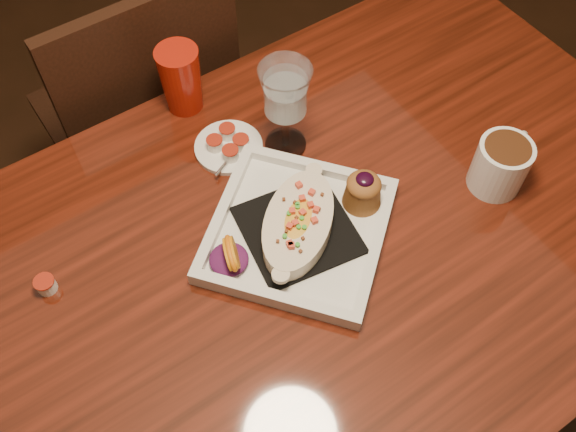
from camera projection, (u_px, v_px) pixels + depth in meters
floor at (291, 396)px, 1.70m from camera, size 7.00×7.00×0.00m
table at (292, 283)px, 1.15m from camera, size 1.50×0.90×0.75m
chair_far at (146, 119)px, 1.56m from camera, size 0.42×0.42×0.93m
plate at (304, 224)px, 1.08m from camera, size 0.40×0.40×0.08m
coffee_mug at (502, 163)px, 1.11m from camera, size 0.13×0.09×0.10m
goblet at (285, 96)px, 1.09m from camera, size 0.09×0.09×0.19m
saucer at (229, 146)px, 1.19m from camera, size 0.13×0.13×0.09m
creamer_loose at (46, 285)px, 1.03m from camera, size 0.03×0.03×0.03m
red_tumbler at (181, 79)px, 1.20m from camera, size 0.08×0.08×0.14m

